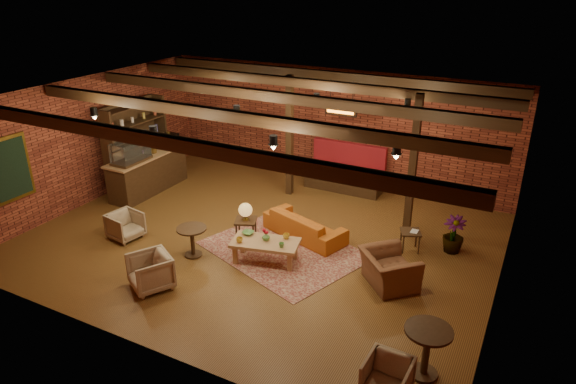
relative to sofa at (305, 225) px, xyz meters
The scene contains 29 objects.
floor 1.05m from the sofa, 146.27° to the right, with size 10.00×10.00×0.00m, color #432810.
ceiling 3.08m from the sofa, 146.27° to the right, with size 10.00×8.00×0.02m, color black.
wall_back 3.78m from the sofa, 103.66° to the left, with size 10.00×0.02×3.20m, color maroon.
wall_front 4.82m from the sofa, 100.40° to the right, with size 10.00×0.02×3.20m, color maroon.
wall_left 6.01m from the sofa, behind, with size 0.02×8.00×3.20m, color maroon.
wall_right 4.40m from the sofa, ahead, with size 0.02×8.00×3.20m, color maroon.
ceiling_beams 2.97m from the sofa, 146.27° to the right, with size 9.80×6.40×0.22m, color black, non-canonical shape.
ceiling_pipe 2.89m from the sofa, 128.77° to the left, with size 0.12×0.12×9.60m, color black.
post_left 2.82m from the sofa, 125.13° to the left, with size 0.16×0.16×3.20m, color black.
post_right 2.77m from the sofa, 36.28° to the left, with size 0.16×0.16×3.20m, color black.
service_counter 4.98m from the sofa, behind, with size 0.80×2.50×1.60m, color black, non-canonical shape.
plant_counter 4.97m from the sofa, behind, with size 0.35×0.39×0.30m, color #337F33.
shelving_hutch 5.44m from the sofa, behind, with size 0.52×2.00×2.40m, color black, non-canonical shape.
chalkboard_menu 6.57m from the sofa, 153.63° to the right, with size 0.08×0.96×1.46m, color black.
banquette 3.01m from the sofa, 94.52° to the left, with size 2.10×0.70×1.00m, color maroon, non-canonical shape.
service_sign 3.28m from the sofa, 95.32° to the left, with size 0.86×0.06×0.30m, color orange.
ceiling_spotlights 2.76m from the sofa, 146.27° to the right, with size 6.40×4.40×0.28m, color black, non-canonical shape.
rug 0.84m from the sofa, 99.51° to the right, with size 3.18×2.43×0.01m, color maroon.
sofa is the anchor object (origin of this frame).
coffee_table 1.39m from the sofa, 100.81° to the right, with size 1.50×0.99×0.73m.
side_table_lamp 1.40m from the sofa, 140.30° to the right, with size 0.60×0.60×0.96m.
round_table_left 2.54m from the sofa, 133.10° to the right, with size 0.63×0.63×0.65m.
armchair_a 4.04m from the sofa, 151.70° to the right, with size 0.66×0.62×0.68m, color beige.
armchair_b 3.62m from the sofa, 118.15° to the right, with size 0.73×0.69×0.75m, color beige.
armchair_right 2.49m from the sofa, 24.15° to the right, with size 1.04×0.67×0.91m, color brown.
side_table_book 2.34m from the sofa, 12.10° to the left, with size 0.54×0.54×0.48m.
round_table_right 4.67m from the sofa, 41.79° to the right, with size 0.71×0.71×0.83m.
armchair_far 4.86m from the sofa, 50.44° to the right, with size 0.63×0.59×0.65m, color beige.
plant_tall 3.36m from the sofa, 15.29° to the left, with size 1.38×1.38×2.46m, color #4C7F4C.
Camera 1 is at (5.26, -8.79, 5.57)m, focal length 32.00 mm.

